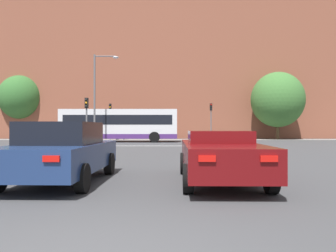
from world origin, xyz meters
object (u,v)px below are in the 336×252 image
at_px(bus_crossing_lead, 119,125).
at_px(traffic_light_near_left, 86,113).
at_px(car_saloon_left, 62,152).
at_px(car_roadster_right, 219,155).
at_px(traffic_light_far_left, 110,115).
at_px(pedestrian_waiting, 117,132).
at_px(street_lamp_junction, 98,90).
at_px(pedestrian_walking_east, 123,131).
at_px(traffic_light_far_right, 211,115).

height_order(bus_crossing_lead, traffic_light_near_left, traffic_light_near_left).
distance_m(car_saloon_left, car_roadster_right, 4.06).
xyz_separation_m(traffic_light_far_left, pedestrian_waiting, (0.72, 0.47, -1.82)).
height_order(car_roadster_right, street_lamp_junction, street_lamp_junction).
bearing_deg(car_roadster_right, pedestrian_walking_east, 103.58).
bearing_deg(traffic_light_near_left, car_saloon_left, -78.01).
bearing_deg(traffic_light_near_left, pedestrian_waiting, 87.45).
distance_m(traffic_light_near_left, pedestrian_walking_east, 12.34).
bearing_deg(car_saloon_left, car_roadster_right, 1.59).
bearing_deg(street_lamp_junction, traffic_light_near_left, -95.16).
bearing_deg(pedestrian_walking_east, street_lamp_junction, 176.10).
bearing_deg(street_lamp_junction, traffic_light_far_left, 93.22).
height_order(car_roadster_right, traffic_light_far_left, traffic_light_far_left).
bearing_deg(traffic_light_near_left, traffic_light_far_left, 90.96).
xyz_separation_m(traffic_light_far_right, street_lamp_junction, (-10.92, -8.81, 1.91)).
bearing_deg(street_lamp_junction, pedestrian_waiting, 88.37).
distance_m(street_lamp_junction, pedestrian_waiting, 9.58).
xyz_separation_m(traffic_light_near_left, traffic_light_far_right, (11.20, 11.88, 0.27)).
bearing_deg(pedestrian_waiting, car_saloon_left, -98.60).
bearing_deg(traffic_light_far_right, car_roadster_right, -97.06).
distance_m(car_saloon_left, pedestrian_waiting, 28.89).
xyz_separation_m(bus_crossing_lead, traffic_light_near_left, (-1.61, -6.29, 0.84)).
distance_m(car_roadster_right, pedestrian_waiting, 29.59).
bearing_deg(bus_crossing_lead, pedestrian_walking_east, 3.68).
distance_m(traffic_light_far_right, street_lamp_junction, 14.16).
bearing_deg(traffic_light_far_right, traffic_light_near_left, -133.30).
xyz_separation_m(car_saloon_left, pedestrian_walking_east, (-2.35, 29.03, 0.20)).
xyz_separation_m(traffic_light_far_right, pedestrian_walking_east, (-9.97, 0.30, -1.80)).
distance_m(traffic_light_far_right, pedestrian_walking_east, 10.14).
bearing_deg(pedestrian_walking_east, traffic_light_near_left, 176.30).
relative_size(car_roadster_right, pedestrian_walking_east, 2.88).
relative_size(traffic_light_far_left, street_lamp_junction, 0.53).
height_order(bus_crossing_lead, traffic_light_far_right, traffic_light_far_right).
relative_size(traffic_light_far_right, traffic_light_far_left, 1.01).
height_order(car_saloon_left, pedestrian_waiting, pedestrian_waiting).
xyz_separation_m(traffic_light_far_left, pedestrian_walking_east, (1.42, 0.77, -1.76)).
bearing_deg(traffic_light_near_left, pedestrian_walking_east, 84.25).
bearing_deg(pedestrian_waiting, traffic_light_far_left, -161.45).
height_order(car_roadster_right, traffic_light_far_right, traffic_light_far_right).
xyz_separation_m(car_roadster_right, traffic_light_near_left, (-7.64, 16.84, 1.82)).
xyz_separation_m(car_saloon_left, street_lamp_junction, (-3.30, 19.92, 3.91)).
relative_size(car_saloon_left, pedestrian_waiting, 2.92).
xyz_separation_m(bus_crossing_lead, pedestrian_waiting, (-1.08, 5.60, -0.76)).
xyz_separation_m(traffic_light_far_left, street_lamp_junction, (0.47, -8.34, 1.94)).
height_order(street_lamp_junction, pedestrian_waiting, street_lamp_junction).
bearing_deg(traffic_light_far_right, bus_crossing_lead, -149.73).
height_order(car_saloon_left, car_roadster_right, car_saloon_left).
xyz_separation_m(car_saloon_left, traffic_light_far_left, (-3.77, 28.26, 1.96)).
relative_size(traffic_light_far_left, pedestrian_walking_east, 2.43).
bearing_deg(traffic_light_far_left, pedestrian_waiting, 33.20).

